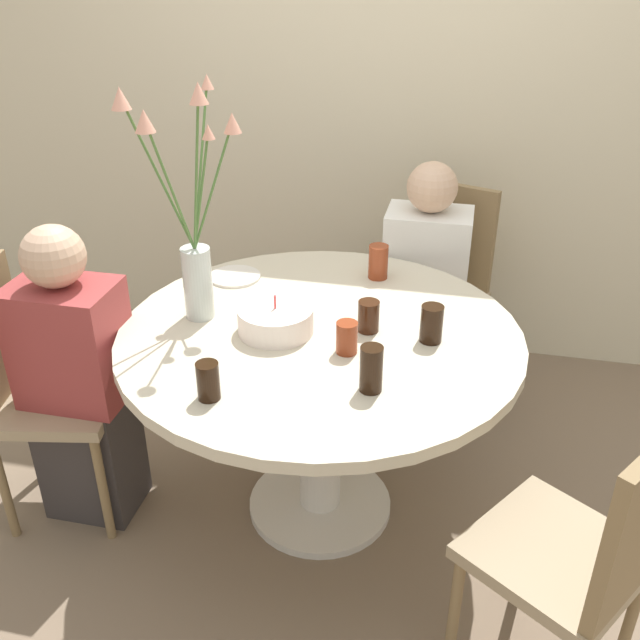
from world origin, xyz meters
TOP-DOWN VIEW (x-y plane):
  - ground_plane at (0.00, 0.00)m, footprint 16.00×16.00m
  - wall_back at (0.00, 1.32)m, footprint 8.00×0.05m
  - dining_table at (0.00, 0.00)m, footprint 1.30×1.30m
  - chair_left_flank at (0.33, 0.92)m, footprint 0.51×0.51m
  - chair_near_front at (-0.96, -0.18)m, footprint 0.47×0.47m
  - chair_far_back at (0.80, -0.56)m, footprint 0.56×0.56m
  - birthday_cake at (-0.14, -0.03)m, footprint 0.24×0.24m
  - flower_vase at (-0.41, 0.00)m, footprint 0.31×0.38m
  - side_plate at (-0.39, 0.32)m, footprint 0.19×0.19m
  - drink_glass_0 at (0.21, -0.29)m, footprint 0.06×0.06m
  - drink_glass_1 at (0.12, 0.44)m, footprint 0.07×0.07m
  - drink_glass_2 at (0.35, 0.02)m, footprint 0.07×0.07m
  - drink_glass_3 at (-0.22, -0.43)m, footprint 0.06×0.06m
  - drink_glass_4 at (0.15, 0.04)m, footprint 0.07×0.07m
  - drink_glass_5 at (0.11, -0.11)m, footprint 0.07×0.07m
  - person_woman at (0.28, 0.77)m, footprint 0.34×0.24m
  - person_boy at (-0.80, -0.15)m, footprint 0.34×0.24m

SIDE VIEW (x-z plane):
  - ground_plane at x=0.00m, z-range 0.00..0.00m
  - person_woman at x=0.28m, z-range -0.03..1.06m
  - person_boy at x=-0.80m, z-range -0.03..1.06m
  - chair_left_flank at x=0.33m, z-range 0.07..1.00m
  - chair_near_front at x=-0.96m, z-range 0.07..1.00m
  - chair_far_back at x=0.80m, z-range 0.07..1.00m
  - dining_table at x=0.00m, z-range 0.23..0.98m
  - side_plate at x=-0.39m, z-range 0.75..0.76m
  - birthday_cake at x=-0.14m, z-range 0.73..0.85m
  - drink_glass_5 at x=0.11m, z-range 0.75..0.85m
  - drink_glass_4 at x=0.15m, z-range 0.75..0.85m
  - drink_glass_3 at x=-0.22m, z-range 0.75..0.86m
  - drink_glass_2 at x=0.35m, z-range 0.75..0.87m
  - drink_glass_1 at x=0.12m, z-range 0.75..0.87m
  - drink_glass_0 at x=0.21m, z-range 0.75..0.89m
  - flower_vase at x=-0.41m, z-range 0.66..1.43m
  - wall_back at x=0.00m, z-range 0.00..2.60m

